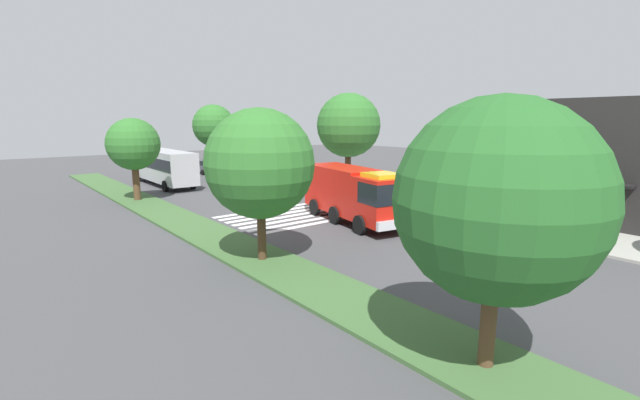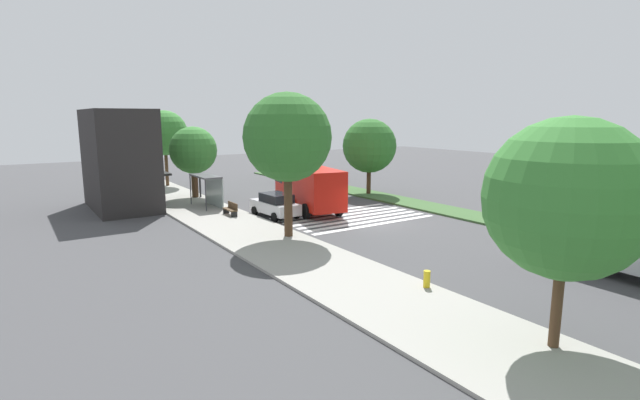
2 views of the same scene
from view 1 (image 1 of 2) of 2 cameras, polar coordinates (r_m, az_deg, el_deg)
The scene contains 20 objects.
ground_plane at distance 31.24m, azimuth -5.24°, elevation -1.16°, with size 120.00×120.00×0.00m, color #424244.
sidewalk at distance 36.31m, azimuth 5.58°, elevation 0.61°, with size 60.00×5.04×0.14m, color #9E9B93.
median_strip at distance 28.00m, azimuth -17.57°, elevation -2.86°, with size 60.00×3.00×0.14m, color #3D6033.
crosswalk at distance 29.31m, azimuth -2.64°, elevation -1.90°, with size 5.85×10.22×0.01m.
fire_truck at distance 26.63m, azimuth 4.70°, elevation 1.02°, with size 9.12×4.13×3.43m.
parked_car_west at distance 53.39m, azimuth -15.11°, elevation 4.32°, with size 4.61×2.19×1.58m.
parked_car_mid at distance 29.74m, azimuth 7.92°, elevation -0.09°, with size 4.30×2.16×1.71m.
transit_bus at distance 44.84m, azimuth -20.10°, elevation 4.45°, with size 11.83×2.92×3.41m.
bus_stop_shelter at distance 28.24m, azimuth 20.24°, elevation 0.85°, with size 3.50×1.40×2.46m.
bench_near_shelter at distance 30.67m, azimuth 13.70°, elevation -0.52°, with size 1.60×0.50×0.90m.
street_lamp at distance 25.21m, azimuth 28.52°, elevation 2.96°, with size 0.36×0.36×5.75m.
storefront_building at distance 31.64m, azimuth 31.62°, elevation 4.40°, with size 8.56×5.08×7.59m.
sidewalk_tree_far_west at distance 55.43m, azimuth -13.89°, elevation 9.52°, with size 5.15×5.15×8.02m.
sidewalk_tree_west at distance 47.97m, azimuth -9.53°, elevation 8.51°, with size 4.74×4.74×6.94m.
sidewalk_tree_center at distance 34.81m, azimuth 3.78°, elevation 9.79°, with size 5.07×5.07×8.29m.
sidewalk_tree_east at distance 25.45m, azimuth 29.34°, elevation 4.37°, with size 4.03×4.03×6.10m.
median_tree_far_west at distance 36.31m, azimuth -23.47°, elevation 6.74°, with size 3.99×3.99×6.34m.
median_tree_west at distance 18.99m, azimuth -7.96°, elevation 4.75°, with size 4.84×4.84×6.74m.
median_tree_center at distance 11.19m, azimuth 22.44°, elevation -0.09°, with size 5.04×5.04×6.83m.
fire_hydrant at distance 43.21m, azimuth -6.22°, elevation 2.77°, with size 0.28×0.28×0.70m, color gold.
Camera 1 is at (25.50, -16.87, 6.37)m, focal length 24.18 mm.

